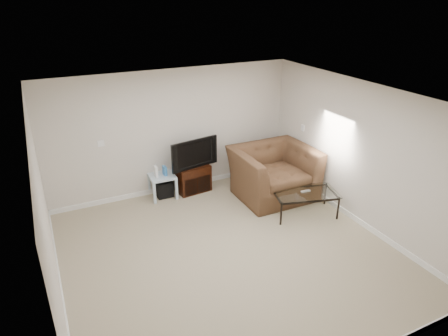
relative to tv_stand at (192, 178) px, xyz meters
name	(u,v)px	position (x,y,z in m)	size (l,w,h in m)	color
floor	(229,253)	(-0.29, -2.28, -0.28)	(5.00, 5.00, 0.00)	tan
ceiling	(229,99)	(-0.29, -2.28, 2.22)	(5.00, 5.00, 0.00)	white
wall_back	(173,132)	(-0.29, 0.22, 0.97)	(5.00, 0.02, 2.50)	silver
wall_left	(46,222)	(-2.79, -2.28, 0.97)	(0.02, 5.00, 2.50)	silver
wall_right	(359,154)	(2.21, -2.28, 0.97)	(0.02, 5.00, 2.50)	silver
plate_back	(101,143)	(-1.69, 0.21, 0.97)	(0.12, 0.02, 0.12)	white
plate_right_switch	(303,128)	(2.20, -0.68, 0.97)	(0.02, 0.09, 0.13)	white
plate_right_outlet	(308,175)	(2.20, -0.98, 0.02)	(0.02, 0.08, 0.12)	white
tv_stand	(192,178)	(0.00, 0.00, 0.00)	(0.67, 0.47, 0.56)	black
dvd_player	(193,170)	(0.00, -0.04, 0.19)	(0.36, 0.25, 0.05)	black
television	(192,152)	(0.00, -0.03, 0.58)	(0.96, 0.19, 0.60)	black
side_table	(163,186)	(-0.64, 0.00, -0.04)	(0.49, 0.49, 0.47)	#C6E7F8
subwoofer	(164,188)	(-0.61, 0.02, -0.11)	(0.32, 0.32, 0.32)	black
game_console	(156,172)	(-0.76, -0.01, 0.30)	(0.05, 0.16, 0.22)	white
game_case	(165,171)	(-0.58, -0.02, 0.29)	(0.05, 0.14, 0.19)	#337FCC
recliner	(274,165)	(1.39, -0.91, 0.39)	(1.53, 0.99, 1.34)	#4D3C21
coffee_table	(304,203)	(1.51, -1.81, -0.05)	(1.15, 0.65, 0.45)	black
remote	(306,191)	(1.53, -1.79, 0.18)	(0.18, 0.05, 0.02)	#B2B2B7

